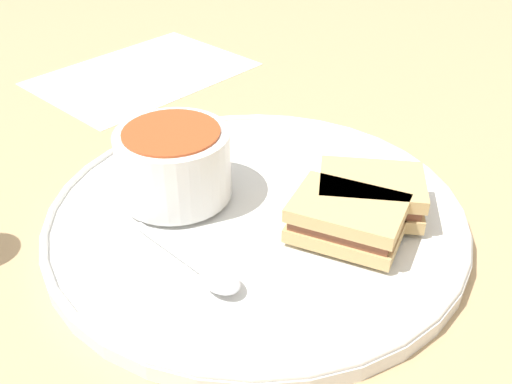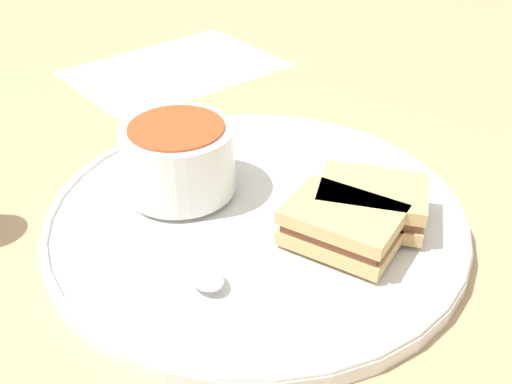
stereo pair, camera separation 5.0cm
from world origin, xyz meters
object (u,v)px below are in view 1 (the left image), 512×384
object	(u,v)px
soup_bowl	(174,163)
sandwich_half_far	(371,194)
spoon	(212,275)
sandwich_half_near	(347,218)

from	to	relation	value
soup_bowl	sandwich_half_far	size ratio (longest dim) A/B	0.93
soup_bowl	spoon	world-z (taller)	soup_bowl
spoon	sandwich_half_near	world-z (taller)	sandwich_half_near
spoon	sandwich_half_far	size ratio (longest dim) A/B	1.11
sandwich_half_near	sandwich_half_far	bearing A→B (deg)	111.72
sandwich_half_far	spoon	bearing A→B (deg)	-89.09
soup_bowl	spoon	size ratio (longest dim) A/B	0.83
spoon	soup_bowl	bearing A→B (deg)	153.41
sandwich_half_near	sandwich_half_far	size ratio (longest dim) A/B	1.00
sandwich_half_near	spoon	bearing A→B (deg)	-96.44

